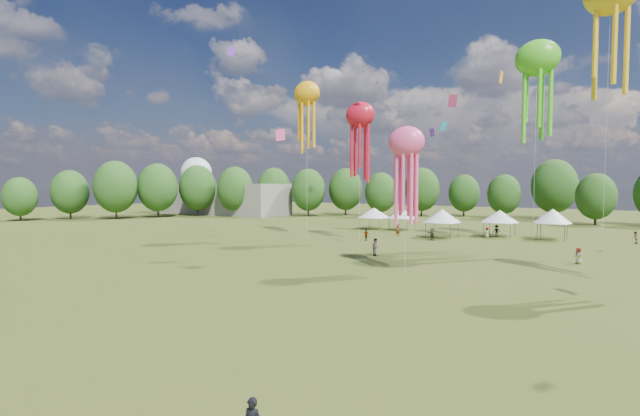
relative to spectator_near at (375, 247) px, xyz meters
The scene contains 8 objects.
ground 31.96m from the spectator_near, 80.63° to the right, with size 300.00×300.00×0.00m, color #384416.
spectator_near is the anchor object (origin of this frame).
spectators_far 20.46m from the spectator_near, 71.70° to the left, with size 31.61×21.78×1.84m.
festival_tents 24.92m from the spectator_near, 89.03° to the left, with size 32.78×11.92×4.37m.
show_kites 24.69m from the spectator_near, 47.82° to the left, with size 43.37×28.89×31.84m.
treeline 31.52m from the spectator_near, 87.53° to the left, with size 201.57×95.24×13.43m.
hangar 78.17m from the spectator_near, 148.79° to the left, with size 40.00×12.00×8.00m, color gray.
radome 95.38m from the spectator_near, 150.69° to the left, with size 9.00×9.00×16.00m.
Camera 1 is at (16.14, -11.17, 7.62)m, focal length 24.76 mm.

